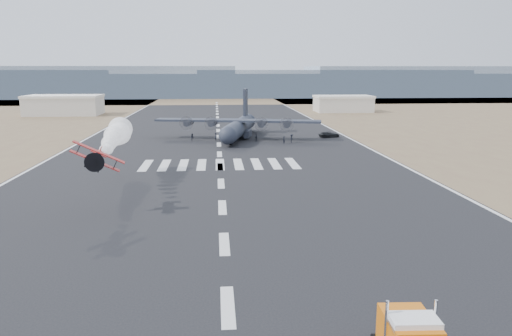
{
  "coord_description": "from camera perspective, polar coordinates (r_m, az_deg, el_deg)",
  "views": [
    {
      "loc": [
        -0.59,
        -30.33,
        15.26
      ],
      "look_at": [
        4.0,
        26.32,
        4.0
      ],
      "focal_mm": 35.0,
      "sensor_mm": 36.0,
      "label": 1
    }
  ],
  "objects": [
    {
      "name": "hangar_left",
      "position": [
        183.09,
        -21.08,
        6.75
      ],
      "size": [
        24.5,
        14.5,
        6.7
      ],
      "color": "#B3AC9F",
      "rests_on": "ground"
    },
    {
      "name": "crew_a",
      "position": [
        109.26,
        -4.61,
        3.59
      ],
      "size": [
        0.61,
        0.7,
        1.72
      ],
      "primitive_type": "imported",
      "rotation": [
        0.0,
        0.0,
        1.73
      ],
      "color": "black",
      "rests_on": "ground"
    },
    {
      "name": "ridge_seg_f",
      "position": [
        318.42,
        19.86,
        9.33
      ],
      "size": [
        150.0,
        50.0,
        17.0
      ],
      "primitive_type": "cube",
      "color": "gray",
      "rests_on": "ground"
    },
    {
      "name": "ridge_seg_c",
      "position": [
        297.46,
        -17.37,
        9.4
      ],
      "size": [
        150.0,
        50.0,
        17.0
      ],
      "primitive_type": "cube",
      "color": "gray",
      "rests_on": "ground"
    },
    {
      "name": "crew_g",
      "position": [
        103.99,
        3.2,
        3.2
      ],
      "size": [
        0.69,
        0.74,
        1.63
      ],
      "primitive_type": "imported",
      "rotation": [
        0.0,
        0.0,
        4.3
      ],
      "color": "black",
      "rests_on": "ground"
    },
    {
      "name": "transport_aircraft",
      "position": [
        112.69,
        -1.97,
        4.82
      ],
      "size": [
        36.79,
        30.11,
        10.67
      ],
      "rotation": [
        0.0,
        0.0,
        -0.21
      ],
      "color": "#1E212E",
      "rests_on": "ground"
    },
    {
      "name": "crew_f",
      "position": [
        107.25,
        -2.51,
        3.47
      ],
      "size": [
        1.58,
        1.26,
        1.68
      ],
      "primitive_type": "imported",
      "rotation": [
        0.0,
        0.0,
        3.71
      ],
      "color": "black",
      "rests_on": "ground"
    },
    {
      "name": "hangar_right",
      "position": [
        186.65,
        9.92,
        7.28
      ],
      "size": [
        20.5,
        12.5,
        5.9
      ],
      "color": "#B3AC9F",
      "rests_on": "ground"
    },
    {
      "name": "runway_markings",
      "position": [
        91.61,
        -4.2,
        1.59
      ],
      "size": [
        60.0,
        260.0,
        0.01
      ],
      "primitive_type": null,
      "color": "silver",
      "rests_on": "ground"
    },
    {
      "name": "support_vehicle",
      "position": [
        115.43,
        8.38,
        3.82
      ],
      "size": [
        5.04,
        3.05,
        1.31
      ],
      "primitive_type": "imported",
      "rotation": [
        0.0,
        0.0,
        1.77
      ],
      "color": "black",
      "rests_on": "ground"
    },
    {
      "name": "ridge_seg_d",
      "position": [
        290.46,
        -4.57,
        9.44
      ],
      "size": [
        150.0,
        50.0,
        13.0
      ],
      "primitive_type": "cube",
      "color": "gray",
      "rests_on": "ground"
    },
    {
      "name": "aerobatic_biplane",
      "position": [
        55.66,
        -17.79,
        1.16
      ],
      "size": [
        5.2,
        5.13,
        3.67
      ],
      "rotation": [
        0.0,
        0.46,
        0.07
      ],
      "color": "red"
    },
    {
      "name": "scrub_far",
      "position": [
        260.78,
        -4.53,
        7.81
      ],
      "size": [
        500.0,
        80.0,
        0.0
      ],
      "primitive_type": "cube",
      "color": "brown",
      "rests_on": "ground"
    },
    {
      "name": "crew_h",
      "position": [
        109.2,
        -7.27,
        3.51
      ],
      "size": [
        0.55,
        0.83,
        1.63
      ],
      "primitive_type": "imported",
      "rotation": [
        0.0,
        0.0,
        1.65
      ],
      "color": "black",
      "rests_on": "ground"
    },
    {
      "name": "crew_d",
      "position": [
        107.93,
        0.0,
        3.54
      ],
      "size": [
        0.63,
        1.07,
        1.74
      ],
      "primitive_type": "imported",
      "rotation": [
        0.0,
        0.0,
        4.82
      ],
      "color": "black",
      "rests_on": "ground"
    },
    {
      "name": "crew_c",
      "position": [
        105.99,
        4.1,
        3.39
      ],
      "size": [
        0.96,
        1.29,
        1.81
      ],
      "primitive_type": "imported",
      "rotation": [
        0.0,
        0.0,
        1.16
      ],
      "color": "black",
      "rests_on": "ground"
    },
    {
      "name": "crew_e",
      "position": [
        104.24,
        -3.61,
        3.24
      ],
      "size": [
        0.92,
        0.98,
        1.72
      ],
      "primitive_type": "imported",
      "rotation": [
        0.0,
        0.0,
        0.93
      ],
      "color": "black",
      "rests_on": "ground"
    },
    {
      "name": "ridge_seg_e",
      "position": [
        297.75,
        8.21,
        9.6
      ],
      "size": [
        150.0,
        50.0,
        15.0
      ],
      "primitive_type": "cube",
      "color": "gray",
      "rests_on": "ground"
    },
    {
      "name": "smoke_trail",
      "position": [
        73.7,
        -15.56,
        3.74
      ],
      "size": [
        3.59,
        21.93,
        3.59
      ],
      "rotation": [
        0.0,
        0.0,
        0.07
      ],
      "color": "white"
    },
    {
      "name": "ground",
      "position": [
        33.96,
        -3.26,
        -15.52
      ],
      "size": [
        500.0,
        500.0,
        0.0
      ],
      "primitive_type": "plane",
      "color": "black",
      "rests_on": "ground"
    },
    {
      "name": "crew_b",
      "position": [
        103.74,
        -2.73,
        3.23
      ],
      "size": [
        0.82,
        1.0,
        1.79
      ],
      "primitive_type": "imported",
      "rotation": [
        0.0,
        0.0,
        1.19
      ],
      "color": "black",
      "rests_on": "ground"
    }
  ]
}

